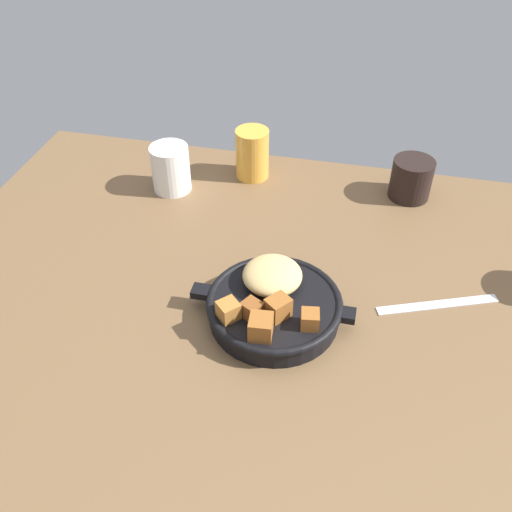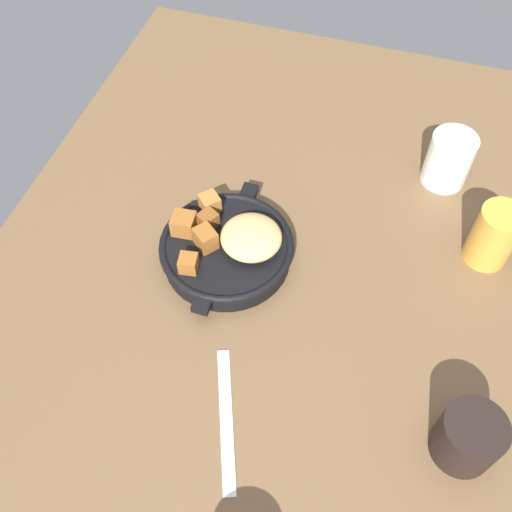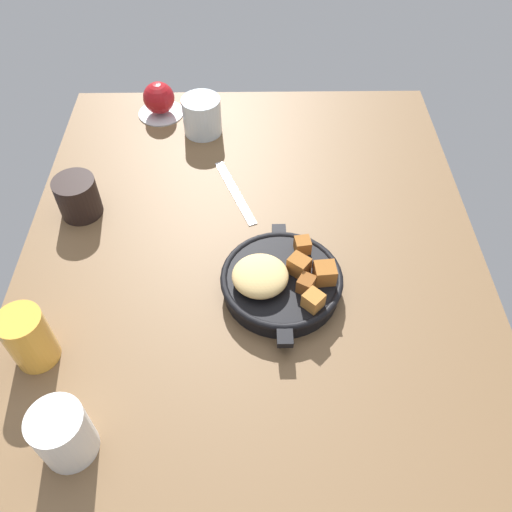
% 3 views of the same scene
% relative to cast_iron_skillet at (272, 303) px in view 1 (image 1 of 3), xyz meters
% --- Properties ---
extents(ground_plane, '(1.17, 0.81, 0.02)m').
position_rel_cast_iron_skillet_xyz_m(ground_plane, '(0.00, 0.05, -0.04)').
color(ground_plane, brown).
extents(cast_iron_skillet, '(0.24, 0.20, 0.07)m').
position_rel_cast_iron_skillet_xyz_m(cast_iron_skillet, '(0.00, 0.00, 0.00)').
color(cast_iron_skillet, black).
rests_on(cast_iron_skillet, ground_plane).
extents(butter_knife, '(0.18, 0.08, 0.00)m').
position_rel_cast_iron_skillet_xyz_m(butter_knife, '(0.24, 0.08, -0.02)').
color(butter_knife, silver).
rests_on(butter_knife, ground_plane).
extents(coffee_mug_dark, '(0.08, 0.08, 0.08)m').
position_rel_cast_iron_skillet_xyz_m(coffee_mug_dark, '(0.19, 0.36, 0.01)').
color(coffee_mug_dark, black).
rests_on(coffee_mug_dark, ground_plane).
extents(white_creamer_pitcher, '(0.07, 0.07, 0.09)m').
position_rel_cast_iron_skillet_xyz_m(white_creamer_pitcher, '(-0.25, 0.29, 0.02)').
color(white_creamer_pitcher, white).
rests_on(white_creamer_pitcher, ground_plane).
extents(juice_glass_amber, '(0.06, 0.06, 0.10)m').
position_rel_cast_iron_skillet_xyz_m(juice_glass_amber, '(-0.11, 0.37, 0.02)').
color(juice_glass_amber, gold).
rests_on(juice_glass_amber, ground_plane).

